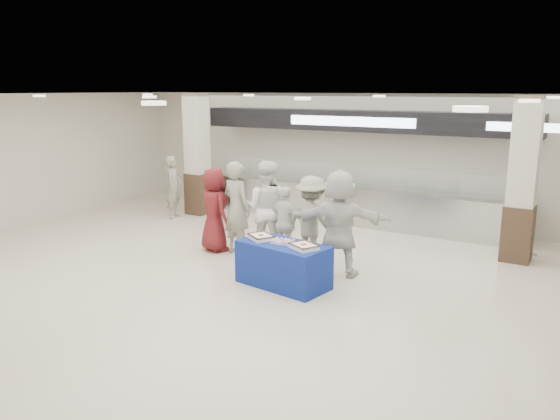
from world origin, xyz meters
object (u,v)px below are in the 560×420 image
Objects in this scene: chef_tall at (266,208)px; soldier_b at (311,221)px; civilian_white at (339,223)px; sheet_cake_right at (304,246)px; soldier_a at (237,208)px; sheet_cake_left at (261,236)px; cupcake_tray at (283,242)px; civilian_maroon at (214,210)px; soldier_bg at (174,187)px; chef_short at (286,223)px; display_table at (283,265)px.

chef_tall is 1.12× the size of soldier_b.
soldier_b is at bearing -41.87° from civilian_white.
soldier_a is at bearing 151.59° from sheet_cake_right.
soldier_a is (-1.28, 1.06, 0.16)m from sheet_cake_left.
civilian_maroon reaches higher than cupcake_tray.
chef_tall is at bearing 119.61° from sheet_cake_left.
sheet_cake_left is 1.01× the size of sheet_cake_right.
soldier_bg is (-4.57, 2.84, 0.02)m from sheet_cake_left.
sheet_cake_left is at bearing 172.04° from sheet_cake_right.
sheet_cake_left is 0.29× the size of soldier_a.
soldier_b is (-0.14, 1.29, 0.08)m from cupcake_tray.
soldier_b is (0.57, 0.00, 0.13)m from chef_short.
soldier_bg is at bearing 148.11° from sheet_cake_left.
soldier_b is (0.32, 1.26, 0.06)m from sheet_cake_left.
chef_tall is 1.18× the size of soldier_bg.
display_table is at bearing 105.27° from soldier_b.
chef_short is 0.90× the size of soldier_bg.
sheet_cake_left is at bearing 99.87° from chef_tall.
civilian_maroon reaches higher than chef_short.
sheet_cake_left reaches higher than display_table.
chef_short is (1.58, 0.23, -0.14)m from civilian_maroon.
civilian_white is (0.58, 0.98, 0.19)m from cupcake_tray.
cupcake_tray is (0.46, -0.03, -0.02)m from sheet_cake_left.
civilian_maroon is 1.60m from chef_short.
display_table is 1.39m from soldier_b.
chef_tall is 1.31× the size of chef_short.
soldier_b is at bearing 96.24° from cupcake_tray.
soldier_bg is at bearing 158.97° from display_table.
sheet_cake_left is 0.93m from sheet_cake_right.
soldier_a is 1.62m from soldier_b.
chef_short reaches higher than display_table.
sheet_cake_left is 0.37× the size of chef_short.
chef_tall reaches higher than civilian_maroon.
sheet_cake_left is at bearing -175.85° from display_table.
sheet_cake_right is 0.28× the size of civilian_white.
chef_tall is 0.99× the size of civilian_white.
soldier_a is at bearing -21.64° from civilian_white.
sheet_cake_right is 0.47m from cupcake_tray.
civilian_maroon is (-1.82, 1.02, 0.07)m from sheet_cake_left.
chef_tall is 0.59m from chef_short.
display_table is at bearing 123.15° from chef_short.
display_table is at bearing 179.99° from civilian_maroon.
civilian_white is 1.19× the size of soldier_bg.
chef_short reaches higher than cupcake_tray.
sheet_cake_left is 0.29× the size of chef_tall.
soldier_bg is (-5.04, 2.88, 0.03)m from cupcake_tray.
soldier_bg reaches higher than cupcake_tray.
cupcake_tray is 0.24× the size of civilian_maroon.
civilian_white is (1.29, -0.30, 0.24)m from chef_short.
display_table is 0.81× the size of soldier_a.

